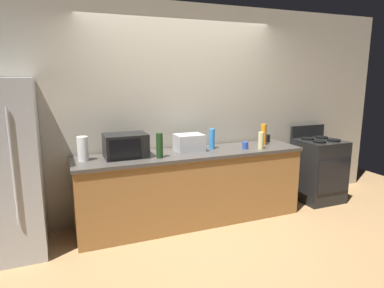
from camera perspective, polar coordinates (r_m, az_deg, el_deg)
ground_plane at (r=4.11m, az=2.19°, el=-14.86°), size 8.00×8.00×0.00m
back_wall at (r=4.45m, az=-2.01°, el=5.40°), size 6.40×0.10×2.70m
counter_run at (r=4.27m, az=0.00°, el=-7.22°), size 2.84×0.64×0.90m
refrigerator at (r=3.89m, az=-29.24°, el=-3.75°), size 0.72×0.73×1.80m
stove_range at (r=5.33m, az=20.37°, el=-4.04°), size 0.60×0.61×1.08m
microwave at (r=3.94m, az=-11.06°, el=-0.26°), size 0.48×0.35×0.27m
toaster_oven at (r=4.18m, az=-0.48°, el=0.21°), size 0.34×0.26×0.21m
paper_towel_roll at (r=3.88m, az=-17.83°, el=-0.78°), size 0.12×0.12×0.27m
bottle_hand_soap at (r=4.39m, az=11.47°, el=0.59°), size 0.07×0.07×0.22m
bottle_dish_soap at (r=4.66m, az=11.88°, el=1.58°), size 0.08×0.08×0.28m
bottle_wine at (r=3.85m, az=-5.45°, el=-0.24°), size 0.08×0.08×0.29m
bottle_spray_cleaner at (r=4.31m, az=3.35°, el=0.85°), size 0.07×0.07×0.26m
mug_blue at (r=4.38m, az=8.90°, el=-0.22°), size 0.08×0.08×0.09m
mug_black at (r=4.88m, az=12.43°, el=0.95°), size 0.08×0.08×0.10m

